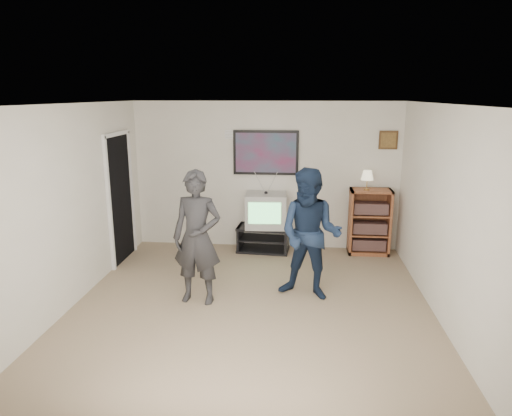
% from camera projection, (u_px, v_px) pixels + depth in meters
% --- Properties ---
extents(room_shell, '(4.51, 5.00, 2.51)m').
position_uv_depth(room_shell, '(253.00, 206.00, 5.69)').
color(room_shell, brown).
rests_on(room_shell, ground).
extents(media_stand, '(0.90, 0.54, 0.43)m').
position_uv_depth(media_stand, '(263.00, 238.00, 7.77)').
color(media_stand, black).
rests_on(media_stand, room_shell).
extents(crt_television, '(0.70, 0.60, 0.57)m').
position_uv_depth(crt_television, '(266.00, 210.00, 7.64)').
color(crt_television, '#A9A8A3').
rests_on(crt_television, media_stand).
extents(bookshelf, '(0.67, 0.38, 1.10)m').
position_uv_depth(bookshelf, '(369.00, 222.00, 7.57)').
color(bookshelf, brown).
rests_on(bookshelf, room_shell).
extents(table_lamp, '(0.20, 0.20, 0.32)m').
position_uv_depth(table_lamp, '(367.00, 180.00, 7.37)').
color(table_lamp, '#F5E8B9').
rests_on(table_lamp, bookshelf).
extents(person_tall, '(0.67, 0.48, 1.71)m').
position_uv_depth(person_tall, '(197.00, 238.00, 5.72)').
color(person_tall, '#262527').
rests_on(person_tall, room_shell).
extents(person_short, '(0.98, 0.85, 1.71)m').
position_uv_depth(person_short, '(310.00, 235.00, 5.84)').
color(person_short, '#15223A').
rests_on(person_short, room_shell).
extents(controller_left, '(0.06, 0.12, 0.03)m').
position_uv_depth(controller_left, '(204.00, 213.00, 5.89)').
color(controller_left, white).
rests_on(controller_left, person_tall).
extents(controller_right, '(0.04, 0.11, 0.03)m').
position_uv_depth(controller_right, '(310.00, 210.00, 6.01)').
color(controller_right, white).
rests_on(controller_right, person_short).
extents(poster, '(1.10, 0.03, 0.75)m').
position_uv_depth(poster, '(266.00, 153.00, 7.65)').
color(poster, black).
rests_on(poster, room_shell).
extents(air_vent, '(0.28, 0.02, 0.14)m').
position_uv_depth(air_vent, '(233.00, 134.00, 7.63)').
color(air_vent, white).
rests_on(air_vent, room_shell).
extents(small_picture, '(0.30, 0.03, 0.30)m').
position_uv_depth(small_picture, '(388.00, 140.00, 7.42)').
color(small_picture, '#4A2E17').
rests_on(small_picture, room_shell).
extents(doorway, '(0.03, 0.85, 2.00)m').
position_uv_depth(doorway, '(120.00, 199.00, 7.17)').
color(doorway, black).
rests_on(doorway, room_shell).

